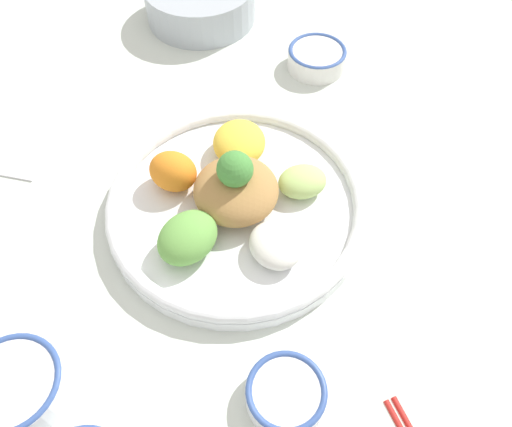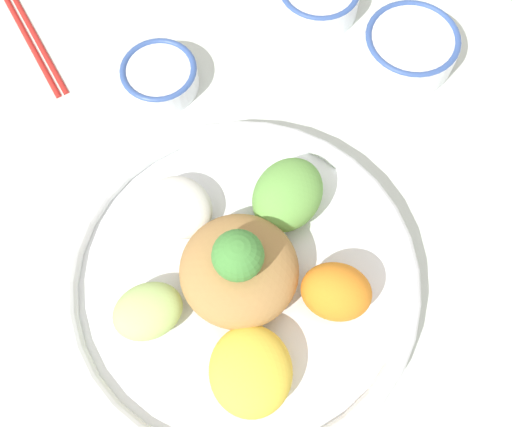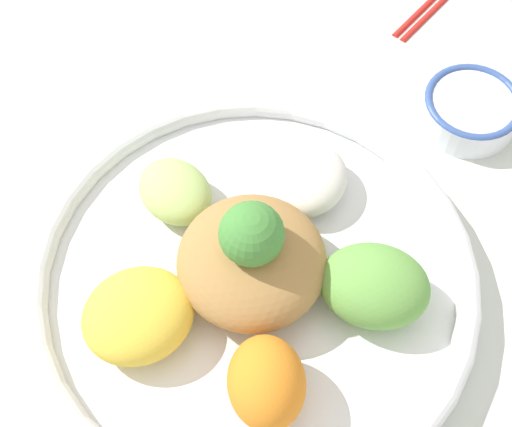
# 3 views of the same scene
# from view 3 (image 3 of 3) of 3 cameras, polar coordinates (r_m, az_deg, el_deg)

# --- Properties ---
(ground_plane) EXTENTS (2.40, 2.40, 0.00)m
(ground_plane) POSITION_cam_3_polar(r_m,az_deg,el_deg) (0.61, -2.96, -6.36)
(ground_plane) COLOR silver
(salad_platter) EXTENTS (0.37, 0.37, 0.12)m
(salad_platter) POSITION_cam_3_polar(r_m,az_deg,el_deg) (0.58, -0.27, -5.07)
(salad_platter) COLOR white
(salad_platter) RESTS_ON ground_plane
(rice_bowl_blue) EXTENTS (0.09, 0.09, 0.03)m
(rice_bowl_blue) POSITION_cam_3_polar(r_m,az_deg,el_deg) (0.72, 16.79, 8.01)
(rice_bowl_blue) COLOR white
(rice_bowl_blue) RESTS_ON ground_plane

